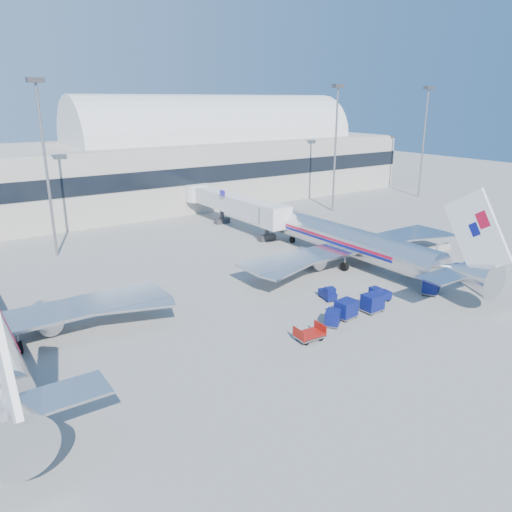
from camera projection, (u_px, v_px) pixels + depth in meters
ground at (317, 292)px, 54.27m from camera, size 260.00×260.00×0.00m
terminal at (53, 173)px, 88.66m from camera, size 170.00×28.15×21.00m
airliner_main at (355, 243)px, 62.33m from camera, size 32.00×37.26×12.07m
jetbridge_near at (229, 203)px, 81.41m from camera, size 4.40×27.50×6.25m
mast_west at (43, 143)px, 62.61m from camera, size 2.00×1.20×22.60m
mast_east at (336, 130)px, 89.62m from camera, size 2.00×1.20×22.60m
mast_far_east at (425, 126)px, 103.13m from camera, size 2.00×1.20×22.60m
barrier_near at (411, 256)px, 65.43m from camera, size 3.00×0.55×0.90m
barrier_mid at (427, 252)px, 67.21m from camera, size 3.00×0.55×0.90m
barrier_far at (442, 248)px, 69.00m from camera, size 3.00×0.55×0.90m
tug_lead at (378, 295)px, 51.57m from camera, size 2.57×1.45×1.61m
tug_right at (416, 272)px, 58.82m from camera, size 2.24×1.96×1.32m
tug_left at (328, 293)px, 52.14m from camera, size 1.57×2.39×1.44m
cart_train_a at (372, 302)px, 49.02m from camera, size 2.10×1.62×1.82m
cart_train_b at (346, 309)px, 47.58m from camera, size 2.21×1.80×1.79m
cart_train_c at (333, 318)px, 46.01m from camera, size 2.12×2.04×1.49m
cart_solo_near at (431, 285)px, 53.50m from camera, size 2.55×2.33×1.82m
cart_solo_far at (457, 272)px, 57.88m from camera, size 2.08×1.65×1.74m
cart_open_red at (310, 335)px, 43.34m from camera, size 2.54×1.85×0.66m
ramp_worker at (478, 279)px, 55.80m from camera, size 0.50×0.66×1.63m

